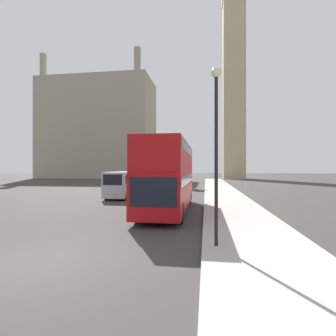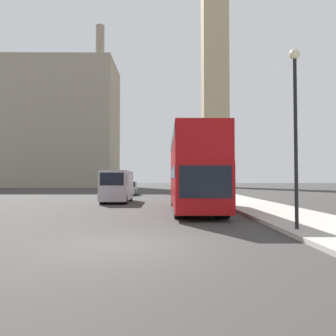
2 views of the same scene
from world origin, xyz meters
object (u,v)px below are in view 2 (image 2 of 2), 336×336
(clock_tower, at_px, (215,35))
(parked_sedan, at_px, (128,189))
(red_double_decker_bus, at_px, (194,168))
(white_van, at_px, (117,186))
(street_lamp, at_px, (295,111))

(clock_tower, xyz_separation_m, parked_sedan, (-15.72, -37.42, -34.63))
(red_double_decker_bus, xyz_separation_m, white_van, (-5.42, 7.00, -1.12))
(white_van, bearing_deg, parked_sedan, 92.02)
(red_double_decker_bus, relative_size, parked_sedan, 2.38)
(white_van, relative_size, street_lamp, 0.90)
(clock_tower, distance_m, white_van, 61.71)
(red_double_decker_bus, height_order, parked_sedan, red_double_decker_bus)
(white_van, height_order, parked_sedan, white_van)
(white_van, relative_size, parked_sedan, 1.27)
(clock_tower, distance_m, parked_sedan, 53.35)
(parked_sedan, bearing_deg, clock_tower, 67.22)
(red_double_decker_bus, relative_size, white_van, 1.87)
(clock_tower, relative_size, street_lamp, 11.30)
(clock_tower, bearing_deg, parked_sedan, -112.78)
(white_van, distance_m, parked_sedan, 11.78)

